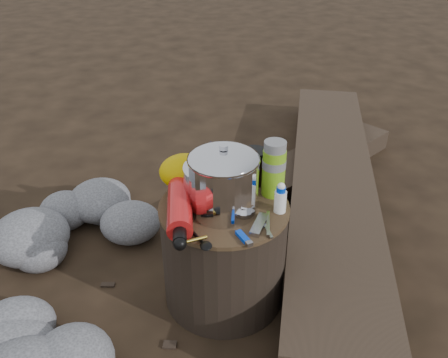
{
  "coord_description": "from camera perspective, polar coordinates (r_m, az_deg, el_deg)",
  "views": [
    {
      "loc": [
        -0.13,
        -1.22,
        1.21
      ],
      "look_at": [
        0.0,
        0.0,
        0.48
      ],
      "focal_mm": 37.54,
      "sensor_mm": 36.0,
      "label": 1
    }
  ],
  "objects": [
    {
      "name": "rock_ring",
      "position": [
        1.78,
        -17.76,
        -9.57
      ],
      "size": [
        0.47,
        1.03,
        0.2
      ],
      "primitive_type": null,
      "color": "slate",
      "rests_on": "ground"
    },
    {
      "name": "ground",
      "position": [
        1.73,
        0.0,
        -13.8
      ],
      "size": [
        60.0,
        60.0,
        0.0
      ],
      "primitive_type": "plane",
      "color": "black",
      "rests_on": "ground"
    },
    {
      "name": "pot_grabber",
      "position": [
        1.4,
        5.05,
        -5.6
      ],
      "size": [
        0.03,
        0.12,
        0.01
      ],
      "primitive_type": null,
      "rotation": [
        0.0,
        0.0,
        -0.03
      ],
      "color": "#A5A5AA",
      "rests_on": "stump"
    },
    {
      "name": "multitool",
      "position": [
        1.39,
        4.31,
        -5.57
      ],
      "size": [
        0.07,
        0.11,
        0.02
      ],
      "primitive_type": "cube",
      "rotation": [
        0.0,
        0.0,
        -0.45
      ],
      "color": "#A5A5AA",
      "rests_on": "stump"
    },
    {
      "name": "camping_pot",
      "position": [
        1.41,
        -0.05,
        -0.15
      ],
      "size": [
        0.21,
        0.21,
        0.21
      ],
      "primitive_type": "cylinder",
      "color": "silver",
      "rests_on": "stump"
    },
    {
      "name": "foil_windscreen",
      "position": [
        1.48,
        -0.92,
        -0.64
      ],
      "size": [
        0.21,
        0.21,
        0.13
      ],
      "primitive_type": "cylinder",
      "color": "silver",
      "rests_on": "stump"
    },
    {
      "name": "log_main",
      "position": [
        2.19,
        12.89,
        -0.94
      ],
      "size": [
        0.9,
        2.09,
        0.17
      ],
      "primitive_type": "cube",
      "rotation": [
        0.0,
        0.0,
        -0.27
      ],
      "color": "#34281E",
      "rests_on": "ground"
    },
    {
      "name": "food_pouch",
      "position": [
        1.6,
        -0.16,
        2.06
      ],
      "size": [
        0.1,
        0.06,
        0.13
      ],
      "primitive_type": "cube",
      "rotation": [
        0.0,
        0.0,
        -0.43
      ],
      "color": "#0D0D45",
      "rests_on": "stump"
    },
    {
      "name": "squeeze_bottle",
      "position": [
        1.45,
        6.88,
        -2.43
      ],
      "size": [
        0.04,
        0.04,
        0.09
      ],
      "primitive_type": "cylinder",
      "color": "white",
      "rests_on": "stump"
    },
    {
      "name": "thermos",
      "position": [
        1.51,
        6.08,
        1.25
      ],
      "size": [
        0.07,
        0.07,
        0.19
      ],
      "primitive_type": "cylinder",
      "color": "#77B51B",
      "rests_on": "stump"
    },
    {
      "name": "spork",
      "position": [
        1.36,
        -3.55,
        -6.73
      ],
      "size": [
        0.09,
        0.13,
        0.01
      ],
      "primitive_type": null,
      "rotation": [
        0.0,
        0.0,
        0.46
      ],
      "color": "black",
      "rests_on": "stump"
    },
    {
      "name": "fuel_bottle",
      "position": [
        1.42,
        -5.42,
        -3.52
      ],
      "size": [
        0.08,
        0.31,
        0.08
      ],
      "primitive_type": null,
      "rotation": [
        0.0,
        0.0,
        -0.02
      ],
      "color": "red",
      "rests_on": "stump"
    },
    {
      "name": "log_small",
      "position": [
        2.38,
        9.47,
        1.1
      ],
      "size": [
        1.13,
        0.94,
        0.1
      ],
      "primitive_type": "cube",
      "rotation": [
        0.0,
        0.0,
        -0.92
      ],
      "color": "#34281E",
      "rests_on": "ground"
    },
    {
      "name": "stuff_sack",
      "position": [
        1.56,
        -4.8,
        0.93
      ],
      "size": [
        0.17,
        0.14,
        0.12
      ],
      "primitive_type": "ellipsoid",
      "color": "#D4AA00",
      "rests_on": "stump"
    },
    {
      "name": "lighter",
      "position": [
        1.35,
        2.29,
        -7.03
      ],
      "size": [
        0.04,
        0.07,
        0.01
      ],
      "primitive_type": "cube",
      "rotation": [
        0.0,
        0.0,
        0.38
      ],
      "color": "#0538C8",
      "rests_on": "stump"
    },
    {
      "name": "stump",
      "position": [
        1.6,
        0.0,
        -8.93
      ],
      "size": [
        0.41,
        0.41,
        0.38
      ],
      "primitive_type": "cylinder",
      "color": "black",
      "rests_on": "ground"
    },
    {
      "name": "travel_mug",
      "position": [
        1.58,
        3.65,
        1.49
      ],
      "size": [
        0.08,
        0.08,
        0.12
      ],
      "primitive_type": "cylinder",
      "color": "black",
      "rests_on": "stump"
    }
  ]
}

